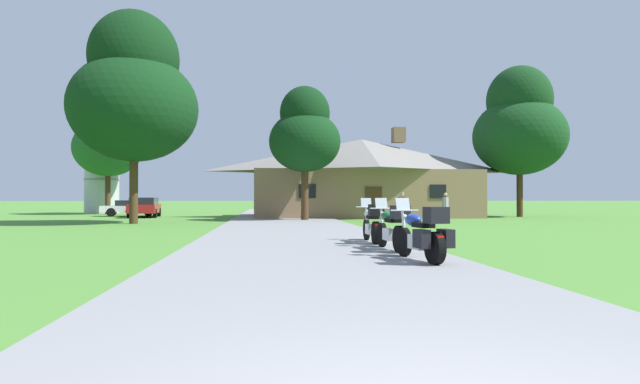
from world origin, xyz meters
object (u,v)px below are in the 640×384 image
Objects in this scene: tree_left_near at (134,93)px; parked_white_sedan_far_left at (130,208)px; motorcycle_white_farthest_in_row at (372,223)px; parked_red_suv_far_left at (145,206)px; tree_by_lodge_front at (305,133)px; tree_left_far at (108,140)px; motorcycle_blue_nearest_to_camera at (424,235)px; bystander_red_shirt_near_lodge at (402,205)px; metal_silo_distant at (102,176)px; bystander_gray_shirt_beside_signpost at (446,206)px; motorcycle_green_second_in_row at (392,228)px; tree_right_of_lodge at (519,126)px.

parked_white_sedan_far_left is (-3.33, 11.85, -6.29)m from tree_left_near.
motorcycle_white_farthest_in_row is at bearing -52.24° from tree_left_near.
tree_left_near is at bearing -177.41° from parked_white_sedan_far_left.
parked_red_suv_far_left is at bearing -159.49° from parked_white_sedan_far_left.
motorcycle_white_farthest_in_row is at bearing -86.97° from tree_by_lodge_front.
tree_left_far reaches higher than tree_by_lodge_front.
motorcycle_blue_nearest_to_camera is at bearing -87.60° from motorcycle_white_farthest_in_row.
bystander_red_shirt_near_lodge is 29.46m from metal_silo_distant.
parked_white_sedan_far_left is (-13.45, 24.91, 0.02)m from motorcycle_white_farthest_in_row.
motorcycle_blue_nearest_to_camera is 1.25× the size of bystander_gray_shirt_beside_signpost.
bystander_gray_shirt_beside_signpost reaches higher than parked_white_sedan_far_left.
metal_silo_distant reaches higher than motorcycle_blue_nearest_to_camera.
tree_by_lodge_front is at bearing 6.24° from bystander_red_shirt_near_lodge.
metal_silo_distant is (-17.90, 32.46, 2.78)m from motorcycle_white_farthest_in_row.
tree_by_lodge_front is at bearing 83.65° from motorcycle_blue_nearest_to_camera.
motorcycle_white_farthest_in_row is 17.69m from tree_left_near.
tree_left_far reaches higher than motorcycle_blue_nearest_to_camera.
tree_left_near is 2.37× the size of parked_red_suv_far_left.
tree_by_lodge_front reaches higher than motorcycle_green_second_in_row.
tree_left_far is at bearing 111.10° from tree_left_near.
tree_right_of_lodge reaches higher than parked_white_sedan_far_left.
motorcycle_white_farthest_in_row is 1.24× the size of bystander_red_shirt_near_lodge.
parked_red_suv_far_left is at bearing -1.04° from bystander_red_shirt_near_lodge.
metal_silo_distant is at bearing 17.41° from parked_white_sedan_far_left.
bystander_red_shirt_near_lodge is at bearing -37.30° from tree_left_far.
tree_right_of_lodge is (31.72, -9.23, 0.37)m from tree_left_far.
bystander_gray_shirt_beside_signpost reaches higher than motorcycle_blue_nearest_to_camera.
bystander_red_shirt_near_lodge is 13.86m from tree_right_of_lodge.
bystander_red_shirt_near_lodge reaches higher than parked_white_sedan_far_left.
tree_right_of_lodge is 35.37m from metal_silo_distant.
bystander_red_shirt_near_lodge is 18.58m from parked_red_suv_far_left.
bystander_gray_shirt_beside_signpost is 0.35× the size of parked_red_suv_far_left.
motorcycle_white_farthest_in_row is 0.31× the size of metal_silo_distant.
motorcycle_blue_nearest_to_camera is at bearing -72.54° from parked_red_suv_far_left.
tree_left_near reaches higher than tree_by_lodge_front.
tree_right_of_lodge reaches higher than parked_red_suv_far_left.
motorcycle_blue_nearest_to_camera is 29.39m from parked_red_suv_far_left.
parked_white_sedan_far_left is at bearing -57.01° from tree_left_far.
tree_left_near reaches higher than bystander_gray_shirt_beside_signpost.
bystander_red_shirt_near_lodge reaches higher than motorcycle_green_second_in_row.
motorcycle_white_farthest_in_row is 0.46× the size of parked_white_sedan_far_left.
tree_left_near is 9.79m from tree_by_lodge_front.
bystander_gray_shirt_beside_signpost is 0.15× the size of tree_left_near.
tree_right_of_lodge is 2.44× the size of parked_white_sedan_far_left.
tree_left_near is at bearing -163.81° from tree_right_of_lodge.
tree_left_near reaches higher than metal_silo_distant.
tree_left_near is 13.83m from parked_white_sedan_far_left.
parked_white_sedan_far_left is at bearing 112.66° from motorcycle_green_second_in_row.
motorcycle_blue_nearest_to_camera is at bearing -156.12° from bystander_gray_shirt_beside_signpost.
metal_silo_distant is at bearing 111.84° from tree_left_near.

